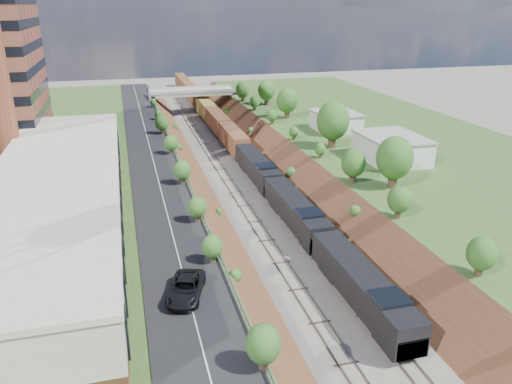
% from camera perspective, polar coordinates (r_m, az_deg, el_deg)
% --- Properties ---
extents(platform_left, '(44.00, 180.00, 5.00)m').
position_cam_1_polar(platform_left, '(86.01, -23.12, 0.40)').
color(platform_left, '#385523').
rests_on(platform_left, ground).
extents(platform_right, '(44.00, 180.00, 5.00)m').
position_cam_1_polar(platform_right, '(100.03, 17.46, 3.85)').
color(platform_right, '#385523').
rests_on(platform_right, ground).
extents(embankment_left, '(10.00, 180.00, 10.00)m').
position_cam_1_polar(embankment_left, '(86.27, -8.35, 0.20)').
color(embankment_left, brown).
rests_on(embankment_left, ground).
extents(embankment_right, '(10.00, 180.00, 10.00)m').
position_cam_1_polar(embankment_right, '(91.17, 5.48, 1.47)').
color(embankment_right, brown).
rests_on(embankment_right, ground).
extents(rail_left_track, '(1.58, 180.00, 0.18)m').
position_cam_1_polar(rail_left_track, '(87.49, -2.90, 0.76)').
color(rail_left_track, gray).
rests_on(rail_left_track, ground).
extents(rail_right_track, '(1.58, 180.00, 0.18)m').
position_cam_1_polar(rail_right_track, '(88.66, 0.39, 1.06)').
color(rail_right_track, gray).
rests_on(rail_right_track, ground).
extents(road, '(8.00, 180.00, 0.10)m').
position_cam_1_polar(road, '(84.30, -11.56, 3.13)').
color(road, black).
rests_on(road, platform_left).
extents(guardrail, '(0.10, 171.00, 0.70)m').
position_cam_1_polar(guardrail, '(84.27, -8.80, 3.66)').
color(guardrail, '#99999E').
rests_on(guardrail, platform_left).
extents(commercial_building, '(14.30, 62.30, 7.00)m').
position_cam_1_polar(commercial_building, '(62.78, -21.69, -0.79)').
color(commercial_building, brown).
rests_on(commercial_building, platform_left).
extents(overpass, '(24.50, 8.30, 7.40)m').
position_cam_1_polar(overpass, '(145.94, -7.25, 10.72)').
color(overpass, gray).
rests_on(overpass, ground).
extents(white_building_near, '(9.00, 12.00, 4.00)m').
position_cam_1_polar(white_building_near, '(87.43, 15.21, 4.79)').
color(white_building_near, silver).
rests_on(white_building_near, platform_right).
extents(white_building_far, '(8.00, 10.00, 3.60)m').
position_cam_1_polar(white_building_far, '(106.21, 9.10, 7.90)').
color(white_building_far, silver).
rests_on(white_building_far, platform_right).
extents(tree_right_large, '(5.25, 5.25, 7.61)m').
position_cam_1_polar(tree_right_large, '(73.66, 15.56, 3.75)').
color(tree_right_large, '#473323').
rests_on(tree_right_large, platform_right).
extents(tree_left_crest, '(2.45, 2.45, 3.55)m').
position_cam_1_polar(tree_left_crest, '(47.16, -3.52, -8.41)').
color(tree_left_crest, '#473323').
rests_on(tree_left_crest, platform_left).
extents(freight_train, '(3.29, 167.12, 4.85)m').
position_cam_1_polar(freight_train, '(122.10, -4.23, 7.83)').
color(freight_train, black).
rests_on(freight_train, ground).
extents(suv, '(4.61, 6.77, 1.72)m').
position_cam_1_polar(suv, '(46.17, -8.01, -10.84)').
color(suv, black).
rests_on(suv, road).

